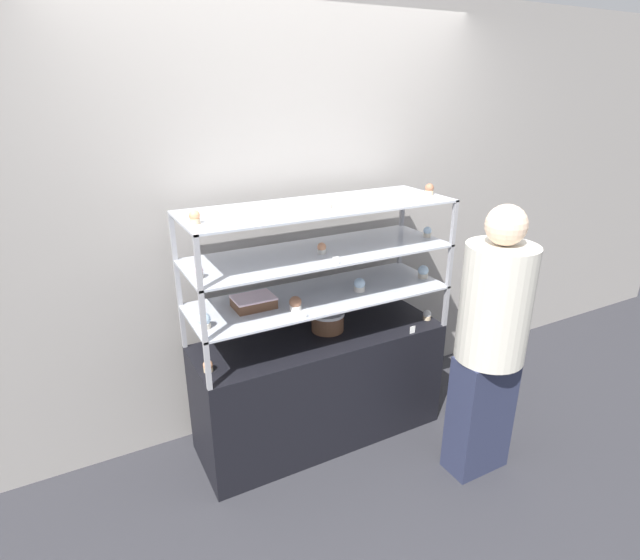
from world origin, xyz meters
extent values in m
plane|color=#2D2D33|center=(0.00, 0.00, 0.00)|extent=(20.00, 20.00, 0.00)
cube|color=gray|center=(0.00, 0.40, 1.30)|extent=(8.00, 0.05, 2.60)
cube|color=black|center=(0.00, 0.00, 0.35)|extent=(1.49, 0.50, 0.70)
cube|color=#99999E|center=(-0.74, 0.24, 0.83)|extent=(0.02, 0.02, 0.26)
cube|color=#99999E|center=(0.74, 0.24, 0.83)|extent=(0.02, 0.02, 0.26)
cube|color=#99999E|center=(-0.74, -0.24, 0.83)|extent=(0.02, 0.02, 0.26)
cube|color=#99999E|center=(0.74, -0.24, 0.83)|extent=(0.02, 0.02, 0.26)
cube|color=#B7BCC6|center=(0.00, 0.00, 0.95)|extent=(1.49, 0.50, 0.01)
cube|color=#99999E|center=(-0.74, 0.24, 1.09)|extent=(0.02, 0.02, 0.26)
cube|color=#99999E|center=(0.74, 0.24, 1.09)|extent=(0.02, 0.02, 0.26)
cube|color=#99999E|center=(-0.74, -0.24, 1.09)|extent=(0.02, 0.02, 0.26)
cube|color=#99999E|center=(0.74, -0.24, 1.09)|extent=(0.02, 0.02, 0.26)
cube|color=#B7BCC6|center=(0.00, 0.00, 1.21)|extent=(1.49, 0.50, 0.01)
cube|color=#99999E|center=(-0.74, 0.24, 1.34)|extent=(0.02, 0.02, 0.26)
cube|color=#99999E|center=(0.74, 0.24, 1.34)|extent=(0.02, 0.02, 0.26)
cube|color=#99999E|center=(-0.74, -0.24, 1.34)|extent=(0.02, 0.02, 0.26)
cube|color=#99999E|center=(0.74, -0.24, 1.34)|extent=(0.02, 0.02, 0.26)
cube|color=#B7BCC6|center=(0.00, 0.00, 1.47)|extent=(1.49, 0.50, 0.01)
cylinder|color=brown|center=(0.07, 0.04, 0.75)|extent=(0.19, 0.19, 0.10)
cylinder|color=white|center=(0.07, 0.04, 0.81)|extent=(0.20, 0.20, 0.02)
cube|color=brown|center=(-0.39, 0.02, 0.98)|extent=(0.21, 0.16, 0.05)
cube|color=silver|center=(-0.39, 0.02, 1.01)|extent=(0.22, 0.16, 0.01)
cylinder|color=#CCB28C|center=(-0.69, -0.08, 0.71)|extent=(0.05, 0.05, 0.02)
sphere|color=#E5996B|center=(-0.69, -0.08, 0.73)|extent=(0.05, 0.05, 0.05)
cylinder|color=#CCB28C|center=(0.70, -0.13, 0.71)|extent=(0.05, 0.05, 0.02)
sphere|color=white|center=(0.70, -0.13, 0.73)|extent=(0.05, 0.05, 0.05)
cube|color=white|center=(0.50, -0.23, 0.72)|extent=(0.04, 0.00, 0.04)
cylinder|color=beige|center=(-0.70, -0.10, 0.97)|extent=(0.06, 0.06, 0.03)
sphere|color=silver|center=(-0.70, -0.10, 1.00)|extent=(0.07, 0.07, 0.07)
cylinder|color=white|center=(-0.21, -0.12, 0.97)|extent=(0.06, 0.06, 0.03)
sphere|color=#8C5B42|center=(-0.21, -0.12, 1.00)|extent=(0.07, 0.07, 0.07)
cylinder|color=white|center=(0.23, -0.06, 0.97)|extent=(0.06, 0.06, 0.03)
sphere|color=silver|center=(0.23, -0.06, 1.00)|extent=(0.07, 0.07, 0.07)
cylinder|color=beige|center=(0.69, -0.06, 0.97)|extent=(0.06, 0.06, 0.03)
sphere|color=silver|center=(0.69, -0.06, 1.00)|extent=(0.07, 0.07, 0.07)
cube|color=white|center=(-0.22, -0.23, 0.98)|extent=(0.04, 0.00, 0.04)
cylinder|color=white|center=(-0.70, -0.09, 1.23)|extent=(0.05, 0.05, 0.03)
sphere|color=silver|center=(-0.70, -0.09, 1.25)|extent=(0.05, 0.05, 0.05)
cylinder|color=white|center=(-0.01, -0.04, 1.23)|extent=(0.05, 0.05, 0.03)
sphere|color=#E5996B|center=(-0.01, -0.04, 1.25)|extent=(0.05, 0.05, 0.05)
cylinder|color=beige|center=(0.71, -0.05, 1.23)|extent=(0.05, 0.05, 0.03)
sphere|color=silver|center=(0.71, -0.05, 1.25)|extent=(0.05, 0.05, 0.05)
cube|color=white|center=(-0.04, -0.23, 1.24)|extent=(0.04, 0.00, 0.04)
cylinder|color=#CCB28C|center=(-0.69, -0.07, 1.49)|extent=(0.05, 0.05, 0.03)
sphere|color=#E5996B|center=(-0.69, -0.07, 1.51)|extent=(0.05, 0.05, 0.05)
cylinder|color=beige|center=(0.01, -0.07, 1.49)|extent=(0.05, 0.05, 0.03)
sphere|color=silver|center=(0.01, -0.07, 1.51)|extent=(0.05, 0.05, 0.05)
cylinder|color=#CCB28C|center=(0.69, -0.06, 1.49)|extent=(0.05, 0.05, 0.03)
sphere|color=#8C5B42|center=(0.69, -0.06, 1.51)|extent=(0.05, 0.05, 0.05)
cube|color=white|center=(-0.44, -0.23, 1.50)|extent=(0.04, 0.00, 0.04)
cube|color=#282D47|center=(0.65, -0.68, 0.36)|extent=(0.34, 0.19, 0.72)
cylinder|color=beige|center=(0.65, -0.68, 1.03)|extent=(0.36, 0.36, 0.62)
sphere|color=beige|center=(0.65, -0.68, 1.44)|extent=(0.20, 0.20, 0.20)
camera|label=1|loc=(-1.24, -2.31, 2.06)|focal=28.00mm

